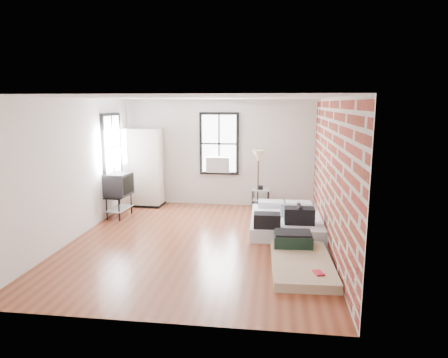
# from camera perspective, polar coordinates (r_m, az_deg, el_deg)

# --- Properties ---
(ground) EXTENTS (6.00, 6.00, 0.00)m
(ground) POSITION_cam_1_polar(r_m,az_deg,el_deg) (8.02, -3.67, -8.89)
(ground) COLOR brown
(ground) RESTS_ON ground
(room_shell) EXTENTS (5.02, 6.02, 2.80)m
(room_shell) POSITION_cam_1_polar(r_m,az_deg,el_deg) (7.93, -1.67, 3.82)
(room_shell) COLOR silver
(room_shell) RESTS_ON ground
(mattress_main) EXTENTS (1.60, 2.13, 0.67)m
(mattress_main) POSITION_cam_1_polar(r_m,az_deg,el_deg) (8.83, 8.90, -5.90)
(mattress_main) COLOR white
(mattress_main) RESTS_ON ground
(mattress_bare) EXTENTS (1.05, 1.89, 0.40)m
(mattress_bare) POSITION_cam_1_polar(r_m,az_deg,el_deg) (7.02, 10.73, -10.96)
(mattress_bare) COLOR tan
(mattress_bare) RESTS_ON ground
(wardrobe) EXTENTS (1.06, 0.64, 2.05)m
(wardrobe) POSITION_cam_1_polar(r_m,az_deg,el_deg) (10.77, -11.53, 1.61)
(wardrobe) COLOR black
(wardrobe) RESTS_ON ground
(side_table) EXTENTS (0.47, 0.39, 0.60)m
(side_table) POSITION_cam_1_polar(r_m,az_deg,el_deg) (10.39, 5.27, -2.06)
(side_table) COLOR black
(side_table) RESTS_ON ground
(floor_lamp) EXTENTS (0.33, 0.33, 1.53)m
(floor_lamp) POSITION_cam_1_polar(r_m,az_deg,el_deg) (10.16, 4.93, 2.86)
(floor_lamp) COLOR black
(floor_lamp) RESTS_ON ground
(tv_stand) EXTENTS (0.59, 0.80, 1.06)m
(tv_stand) POSITION_cam_1_polar(r_m,az_deg,el_deg) (9.82, -14.84, -0.94)
(tv_stand) COLOR black
(tv_stand) RESTS_ON ground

